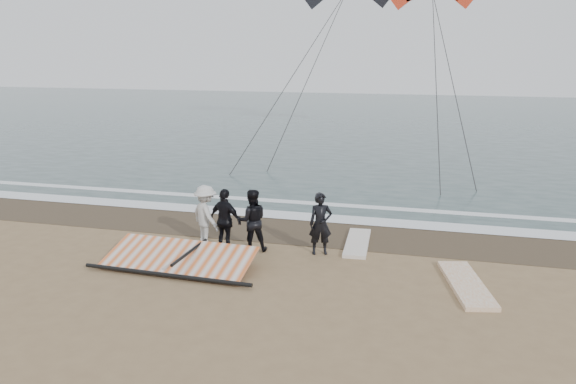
{
  "coord_description": "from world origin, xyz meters",
  "views": [
    {
      "loc": [
        3.1,
        -11.66,
        5.46
      ],
      "look_at": [
        -0.64,
        3.0,
        1.6
      ],
      "focal_mm": 35.0,
      "sensor_mm": 36.0,
      "label": 1
    }
  ],
  "objects_px": {
    "board_cream": "(357,243)",
    "sail_rig": "(179,258)",
    "board_white": "(466,284)",
    "man_main": "(321,224)"
  },
  "relations": [
    {
      "from": "sail_rig",
      "to": "man_main",
      "type": "bearing_deg",
      "value": 27.25
    },
    {
      "from": "board_white",
      "to": "board_cream",
      "type": "xyz_separation_m",
      "value": [
        -2.89,
        2.31,
        -0.0
      ]
    },
    {
      "from": "man_main",
      "to": "sail_rig",
      "type": "distance_m",
      "value": 3.87
    },
    {
      "from": "board_cream",
      "to": "man_main",
      "type": "bearing_deg",
      "value": -134.84
    },
    {
      "from": "board_cream",
      "to": "sail_rig",
      "type": "height_order",
      "value": "sail_rig"
    },
    {
      "from": "board_white",
      "to": "sail_rig",
      "type": "bearing_deg",
      "value": 171.21
    },
    {
      "from": "board_white",
      "to": "man_main",
      "type": "bearing_deg",
      "value": 148.65
    },
    {
      "from": "board_white",
      "to": "board_cream",
      "type": "height_order",
      "value": "board_white"
    },
    {
      "from": "board_cream",
      "to": "sail_rig",
      "type": "bearing_deg",
      "value": -150.29
    },
    {
      "from": "man_main",
      "to": "board_cream",
      "type": "xyz_separation_m",
      "value": [
        0.9,
        1.0,
        -0.81
      ]
    }
  ]
}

